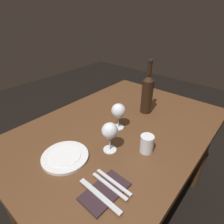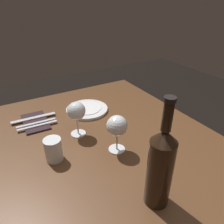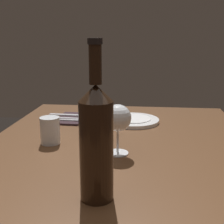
{
  "view_description": "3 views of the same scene",
  "coord_description": "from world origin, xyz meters",
  "px_view_note": "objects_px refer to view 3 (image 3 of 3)",
  "views": [
    {
      "loc": [
        0.72,
        0.56,
        1.37
      ],
      "look_at": [
        -0.0,
        -0.05,
        0.82
      ],
      "focal_mm": 30.19,
      "sensor_mm": 36.0,
      "label": 1
    },
    {
      "loc": [
        -0.58,
        0.36,
        1.29
      ],
      "look_at": [
        0.1,
        -0.03,
        0.86
      ],
      "focal_mm": 34.76,
      "sensor_mm": 36.0,
      "label": 2
    },
    {
      "loc": [
        -0.86,
        -0.08,
        1.09
      ],
      "look_at": [
        0.09,
        0.03,
        0.85
      ],
      "focal_mm": 48.84,
      "sensor_mm": 36.0,
      "label": 3
    }
  ],
  "objects_px": {
    "fork_outer": "(68,120)",
    "wine_bottle": "(96,140)",
    "wine_glass_left": "(119,119)",
    "folded_napkin": "(71,118)",
    "dinner_plate": "(133,120)",
    "fork_inner": "(70,118)",
    "table_knife": "(73,115)",
    "wine_glass_right": "(97,104)",
    "water_tumbler": "(50,132)"
  },
  "relations": [
    {
      "from": "wine_bottle",
      "to": "folded_napkin",
      "type": "bearing_deg",
      "value": 18.46
    },
    {
      "from": "fork_outer",
      "to": "table_knife",
      "type": "xyz_separation_m",
      "value": [
        0.08,
        0.0,
        0.0
      ]
    },
    {
      "from": "fork_outer",
      "to": "dinner_plate",
      "type": "bearing_deg",
      "value": -82.54
    },
    {
      "from": "wine_glass_left",
      "to": "fork_outer",
      "type": "height_order",
      "value": "wine_glass_left"
    },
    {
      "from": "wine_glass_right",
      "to": "folded_napkin",
      "type": "height_order",
      "value": "wine_glass_right"
    },
    {
      "from": "water_tumbler",
      "to": "fork_inner",
      "type": "relative_size",
      "value": 0.49
    },
    {
      "from": "wine_glass_right",
      "to": "wine_glass_left",
      "type": "bearing_deg",
      "value": -152.02
    },
    {
      "from": "folded_napkin",
      "to": "fork_outer",
      "type": "xyz_separation_m",
      "value": [
        -0.05,
        0.0,
        0.01
      ]
    },
    {
      "from": "dinner_plate",
      "to": "fork_inner",
      "type": "distance_m",
      "value": 0.27
    },
    {
      "from": "wine_glass_left",
      "to": "table_knife",
      "type": "xyz_separation_m",
      "value": [
        0.4,
        0.24,
        -0.1
      ]
    },
    {
      "from": "fork_outer",
      "to": "table_knife",
      "type": "relative_size",
      "value": 0.86
    },
    {
      "from": "folded_napkin",
      "to": "wine_glass_right",
      "type": "bearing_deg",
      "value": -143.44
    },
    {
      "from": "table_knife",
      "to": "water_tumbler",
      "type": "bearing_deg",
      "value": -179.42
    },
    {
      "from": "folded_napkin",
      "to": "fork_outer",
      "type": "distance_m",
      "value": 0.05
    },
    {
      "from": "wine_glass_left",
      "to": "dinner_plate",
      "type": "bearing_deg",
      "value": -4.49
    },
    {
      "from": "wine_bottle",
      "to": "water_tumbler",
      "type": "xyz_separation_m",
      "value": [
        0.33,
        0.21,
        -0.09
      ]
    },
    {
      "from": "fork_inner",
      "to": "table_knife",
      "type": "xyz_separation_m",
      "value": [
        0.06,
        0.0,
        0.0
      ]
    },
    {
      "from": "dinner_plate",
      "to": "folded_napkin",
      "type": "bearing_deg",
      "value": 86.71
    },
    {
      "from": "fork_inner",
      "to": "fork_outer",
      "type": "relative_size",
      "value": 1.0
    },
    {
      "from": "fork_inner",
      "to": "wine_bottle",
      "type": "bearing_deg",
      "value": -160.83
    },
    {
      "from": "wine_glass_left",
      "to": "fork_outer",
      "type": "distance_m",
      "value": 0.41
    },
    {
      "from": "wine_glass_right",
      "to": "fork_inner",
      "type": "height_order",
      "value": "wine_glass_right"
    },
    {
      "from": "wine_glass_right",
      "to": "dinner_plate",
      "type": "relative_size",
      "value": 0.71
    },
    {
      "from": "folded_napkin",
      "to": "wine_glass_left",
      "type": "bearing_deg",
      "value": -147.36
    },
    {
      "from": "wine_glass_right",
      "to": "dinner_plate",
      "type": "distance_m",
      "value": 0.24
    },
    {
      "from": "wine_glass_right",
      "to": "wine_bottle",
      "type": "xyz_separation_m",
      "value": [
        -0.44,
        -0.07,
        0.02
      ]
    },
    {
      "from": "water_tumbler",
      "to": "folded_napkin",
      "type": "bearing_deg",
      "value": 0.63
    },
    {
      "from": "wine_bottle",
      "to": "table_knife",
      "type": "relative_size",
      "value": 1.63
    },
    {
      "from": "wine_bottle",
      "to": "fork_inner",
      "type": "bearing_deg",
      "value": 19.17
    },
    {
      "from": "fork_outer",
      "to": "table_knife",
      "type": "distance_m",
      "value": 0.08
    },
    {
      "from": "wine_glass_left",
      "to": "folded_napkin",
      "type": "bearing_deg",
      "value": 32.64
    },
    {
      "from": "wine_glass_right",
      "to": "wine_bottle",
      "type": "distance_m",
      "value": 0.45
    },
    {
      "from": "wine_glass_left",
      "to": "wine_bottle",
      "type": "bearing_deg",
      "value": 174.46
    },
    {
      "from": "wine_glass_left",
      "to": "dinner_plate",
      "type": "xyz_separation_m",
      "value": [
        0.36,
        -0.03,
        -0.1
      ]
    },
    {
      "from": "dinner_plate",
      "to": "water_tumbler",
      "type": "bearing_deg",
      "value": 137.53
    },
    {
      "from": "wine_glass_left",
      "to": "fork_inner",
      "type": "bearing_deg",
      "value": 34.49
    },
    {
      "from": "wine_glass_left",
      "to": "fork_outer",
      "type": "relative_size",
      "value": 0.85
    },
    {
      "from": "wine_glass_left",
      "to": "folded_napkin",
      "type": "distance_m",
      "value": 0.45
    },
    {
      "from": "fork_inner",
      "to": "table_knife",
      "type": "relative_size",
      "value": 0.86
    },
    {
      "from": "wine_bottle",
      "to": "fork_outer",
      "type": "xyz_separation_m",
      "value": [
        0.58,
        0.21,
        -0.12
      ]
    },
    {
      "from": "wine_bottle",
      "to": "wine_glass_right",
      "type": "bearing_deg",
      "value": 8.87
    },
    {
      "from": "fork_outer",
      "to": "wine_bottle",
      "type": "bearing_deg",
      "value": -160.08
    },
    {
      "from": "wine_bottle",
      "to": "folded_napkin",
      "type": "distance_m",
      "value": 0.68
    },
    {
      "from": "water_tumbler",
      "to": "table_knife",
      "type": "height_order",
      "value": "water_tumbler"
    },
    {
      "from": "wine_glass_left",
      "to": "dinner_plate",
      "type": "height_order",
      "value": "wine_glass_left"
    },
    {
      "from": "dinner_plate",
      "to": "fork_inner",
      "type": "relative_size",
      "value": 1.2
    },
    {
      "from": "wine_glass_right",
      "to": "table_knife",
      "type": "height_order",
      "value": "wine_glass_right"
    },
    {
      "from": "wine_glass_left",
      "to": "wine_glass_right",
      "type": "height_order",
      "value": "wine_glass_right"
    },
    {
      "from": "folded_napkin",
      "to": "dinner_plate",
      "type": "bearing_deg",
      "value": -93.29
    },
    {
      "from": "fork_inner",
      "to": "water_tumbler",
      "type": "bearing_deg",
      "value": -179.31
    }
  ]
}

